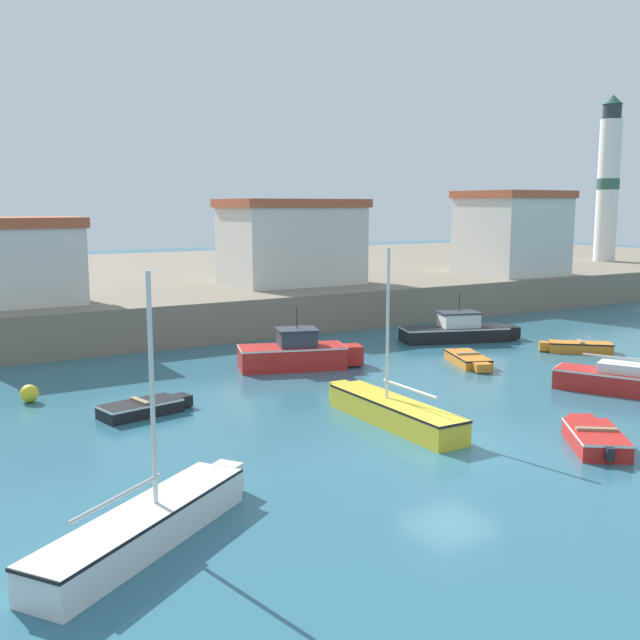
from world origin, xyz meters
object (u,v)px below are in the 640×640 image
dinghy_black_7 (143,407)px  harbor_shed_mid_row (16,261)px  motorboat_red_9 (297,353)px  lighthouse (608,181)px  dinghy_orange_2 (578,347)px  motorboat_black_3 (457,331)px  mooring_buoy (29,394)px  dinghy_red_0 (595,437)px  harbor_shed_far_end (291,241)px  harbor_shed_near_wharf (511,233)px  dinghy_orange_6 (469,359)px  sailboat_white_5 (147,524)px  sailboat_yellow_1 (392,410)px

dinghy_black_7 → harbor_shed_mid_row: (-1.37, 14.76, 3.98)m
motorboat_red_9 → harbor_shed_mid_row: 14.89m
lighthouse → dinghy_orange_2: bearing=-143.4°
motorboat_black_3 → harbor_shed_mid_row: 22.03m
mooring_buoy → lighthouse: lighthouse is taller
dinghy_red_0 → harbor_shed_mid_row: harbor_shed_mid_row is taller
mooring_buoy → harbor_shed_far_end: 22.16m
dinghy_orange_2 → mooring_buoy: mooring_buoy is taller
dinghy_orange_2 → dinghy_black_7: (-20.92, 0.19, -0.02)m
harbor_shed_near_wharf → lighthouse: bearing=17.0°
harbor_shed_near_wharf → dinghy_red_0: bearing=-130.7°
dinghy_orange_6 → harbor_shed_mid_row: bearing=138.1°
sailboat_white_5 → motorboat_black_3: bearing=34.5°
mooring_buoy → dinghy_red_0: bearing=-46.2°
sailboat_white_5 → motorboat_red_9: bearing=50.3°
harbor_shed_far_end → harbor_shed_mid_row: bearing=-174.4°
sailboat_yellow_1 → harbor_shed_mid_row: (-7.81, 19.86, 3.79)m
sailboat_white_5 → lighthouse: size_ratio=0.42×
harbor_shed_near_wharf → harbor_shed_far_end: size_ratio=0.76×
dinghy_red_0 → motorboat_red_9: bearing=99.2°
dinghy_red_0 → dinghy_orange_2: dinghy_red_0 is taller
mooring_buoy → sailboat_white_5: bearing=-90.0°
motorboat_black_3 → lighthouse: bearing=25.8°
dinghy_orange_6 → lighthouse: size_ratio=0.25×
dinghy_orange_2 → dinghy_orange_6: (-6.29, 0.60, -0.03)m
sailboat_white_5 → dinghy_orange_6: size_ratio=1.66×
motorboat_black_3 → dinghy_orange_6: bearing=-126.4°
sailboat_yellow_1 → lighthouse: bearing=30.8°
dinghy_black_7 → harbor_shed_near_wharf: harbor_shed_near_wharf is taller
harbor_shed_near_wharf → harbor_shed_far_end: harbor_shed_near_wharf is taller
sailboat_white_5 → harbor_shed_near_wharf: (33.58, 23.36, 4.56)m
dinghy_red_0 → lighthouse: size_ratio=0.23×
dinghy_black_7 → harbor_shed_mid_row: bearing=95.3°
sailboat_white_5 → harbor_shed_mid_row: size_ratio=0.96×
motorboat_black_3 → sailboat_white_5: size_ratio=1.08×
motorboat_black_3 → mooring_buoy: bearing=-176.0°
dinghy_black_7 → harbor_shed_mid_row: harbor_shed_mid_row is taller
dinghy_orange_6 → harbor_shed_mid_row: (-16.00, 14.35, 3.99)m
sailboat_white_5 → dinghy_black_7: 9.85m
motorboat_red_9 → mooring_buoy: motorboat_red_9 is taller
dinghy_black_7 → dinghy_orange_6: bearing=1.6°
dinghy_orange_2 → lighthouse: 33.14m
mooring_buoy → motorboat_black_3: bearing=4.0°
dinghy_orange_6 → harbor_shed_near_wharf: harbor_shed_near_wharf is taller
dinghy_black_7 → lighthouse: size_ratio=0.24×
lighthouse → dinghy_black_7: bearing=-158.0°
sailboat_white_5 → harbor_shed_far_end: size_ratio=0.71×
dinghy_black_7 → dinghy_orange_2: bearing=-0.5°
motorboat_red_9 → lighthouse: bearing=21.5°
dinghy_red_0 → harbor_shed_mid_row: size_ratio=0.53×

